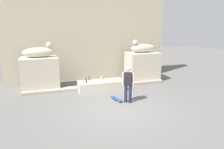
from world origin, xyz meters
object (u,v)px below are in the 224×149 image
(skateboard, at_px, (116,99))
(bottle_blue, at_px, (89,78))
(statue_reclining_right, at_px, (142,48))
(statue_reclining_left, at_px, (39,52))
(bottle_clear, at_px, (101,79))
(skater, at_px, (128,83))
(bottle_brown, at_px, (86,81))
(bottle_orange, at_px, (103,77))

(skateboard, relative_size, bottle_blue, 2.68)
(statue_reclining_right, height_order, skateboard, statue_reclining_right)
(statue_reclining_left, bearing_deg, bottle_clear, -26.42)
(statue_reclining_left, height_order, skateboard, statue_reclining_left)
(skater, height_order, bottle_brown, skater)
(skater, bearing_deg, bottle_orange, -40.77)
(statue_reclining_left, height_order, statue_reclining_right, same)
(statue_reclining_left, xyz_separation_m, statue_reclining_right, (5.88, -0.01, 0.00))
(skateboard, xyz_separation_m, bottle_blue, (-0.88, 1.85, 0.61))
(bottle_blue, bearing_deg, skater, -60.73)
(skater, distance_m, bottle_brown, 2.39)
(statue_reclining_left, xyz_separation_m, skater, (3.65, -3.21, -1.11))
(statue_reclining_right, height_order, bottle_blue, statue_reclining_right)
(bottle_blue, relative_size, bottle_clear, 1.11)
(bottle_orange, height_order, bottle_clear, bottle_orange)
(bottle_blue, xyz_separation_m, bottle_clear, (0.56, -0.32, -0.02))
(statue_reclining_left, bearing_deg, bottle_brown, -35.70)
(bottle_blue, height_order, bottle_brown, bottle_blue)
(statue_reclining_right, xyz_separation_m, bottle_blue, (-3.50, -0.94, -1.35))
(bottle_brown, bearing_deg, skateboard, -52.11)
(bottle_brown, distance_m, bottle_clear, 0.79)
(skater, bearing_deg, bottle_brown, -15.56)
(statue_reclining_right, bearing_deg, skater, 50.24)
(bottle_brown, bearing_deg, statue_reclining_right, 20.11)
(skateboard, bearing_deg, statue_reclining_right, -56.03)
(bottle_brown, bearing_deg, statue_reclining_left, 147.50)
(bottle_clear, bearing_deg, statue_reclining_right, 23.10)
(bottle_blue, xyz_separation_m, bottle_orange, (0.72, -0.06, -0.01))
(skateboard, height_order, bottle_clear, bottle_clear)
(bottle_clear, bearing_deg, bottle_orange, 57.21)
(skater, height_order, bottle_orange, skater)
(bottle_blue, bearing_deg, statue_reclining_left, 158.37)
(bottle_orange, relative_size, bottle_clear, 1.04)
(bottle_brown, distance_m, bottle_orange, 1.02)
(bottle_orange, bearing_deg, statue_reclining_left, 162.10)
(bottle_orange, bearing_deg, bottle_blue, 175.43)
(statue_reclining_left, xyz_separation_m, bottle_orange, (3.10, -1.00, -1.36))
(statue_reclining_right, relative_size, bottle_blue, 5.35)
(skateboard, distance_m, bottle_blue, 2.14)
(bottle_brown, bearing_deg, bottle_orange, 21.16)
(skateboard, distance_m, bottle_clear, 1.68)
(statue_reclining_left, distance_m, bottle_blue, 2.90)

